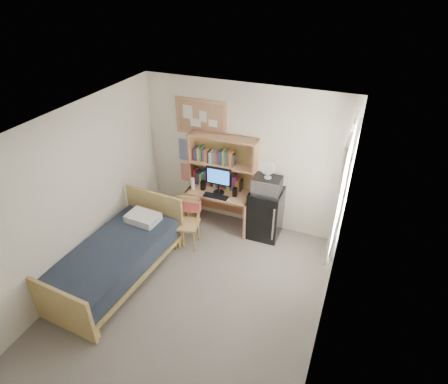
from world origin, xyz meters
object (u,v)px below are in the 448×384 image
at_px(monitor, 219,181).
at_px(desk_fan, 268,170).
at_px(speaker_left, 203,185).
at_px(desk_chair, 186,224).
at_px(bed, 116,262).
at_px(microwave, 267,185).
at_px(bulletin_board, 201,118).
at_px(mini_fridge, 266,213).
at_px(speaker_right, 235,192).
at_px(desk, 220,208).

relative_size(monitor, desk_fan, 1.65).
bearing_deg(monitor, speaker_left, 180.00).
relative_size(desk_chair, bed, 0.42).
height_order(desk_chair, speaker_left, speaker_left).
distance_m(microwave, desk_fan, 0.28).
xyz_separation_m(speaker_left, microwave, (1.15, 0.07, 0.23)).
xyz_separation_m(bulletin_board, mini_fridge, (1.32, -0.27, -1.47)).
bearing_deg(speaker_left, microwave, 2.31).
bearing_deg(speaker_left, mini_fridge, 3.30).
bearing_deg(desk_fan, speaker_right, -174.68).
bearing_deg(mini_fridge, speaker_right, -172.62).
bearing_deg(speaker_right, bed, -125.41).
height_order(desk, speaker_left, speaker_left).
distance_m(monitor, speaker_left, 0.34).
bearing_deg(desk_chair, bulletin_board, 86.57).
bearing_deg(monitor, desk, 90.00).
bearing_deg(microwave, bulletin_board, 167.10).
relative_size(desk, speaker_right, 6.93).
height_order(mini_fridge, monitor, monitor).
distance_m(desk_chair, monitor, 0.93).
distance_m(mini_fridge, speaker_right, 0.65).
bearing_deg(mini_fridge, monitor, -175.04).
height_order(desk_chair, bed, desk_chair).
distance_m(bulletin_board, mini_fridge, 1.99).
height_order(monitor, desk_fan, desk_fan).
bearing_deg(microwave, desk, 179.58).
relative_size(bulletin_board, speaker_right, 5.66).
height_order(bulletin_board, speaker_left, bulletin_board).
bearing_deg(desk_fan, bed, -134.29).
bearing_deg(bulletin_board, bed, -102.38).
distance_m(bulletin_board, desk, 1.66).
relative_size(desk, speaker_left, 6.51).
bearing_deg(speaker_right, bulletin_board, 154.80).
bearing_deg(desk_fan, mini_fridge, 90.00).
relative_size(monitor, microwave, 1.08).
relative_size(desk_chair, microwave, 1.94).
bearing_deg(desk_chair, speaker_left, 77.57).
bearing_deg(bulletin_board, monitor, -36.85).
distance_m(desk_chair, speaker_left, 0.79).
bearing_deg(desk, speaker_left, -168.69).
relative_size(speaker_left, speaker_right, 1.06).
height_order(desk, speaker_right, speaker_right).
bearing_deg(bed, desk_fan, 50.01).
bearing_deg(monitor, desk_fan, 3.12).
xyz_separation_m(desk, bed, (-0.94, -1.86, -0.07)).
bearing_deg(desk_fan, monitor, -176.38).
xyz_separation_m(desk, desk_fan, (0.85, 0.00, 0.96)).
xyz_separation_m(monitor, speaker_right, (0.30, 0.00, -0.16)).
relative_size(speaker_left, desk_fan, 0.60).
relative_size(bulletin_board, desk_fan, 3.17).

